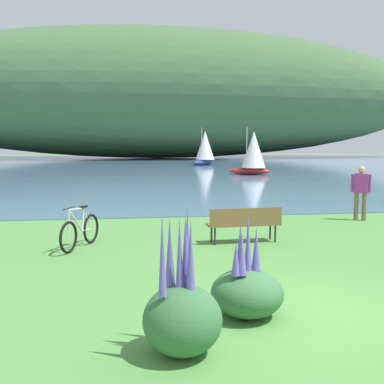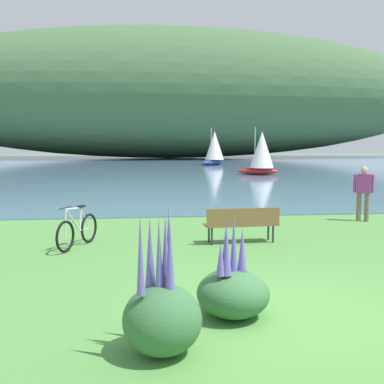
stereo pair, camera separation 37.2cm
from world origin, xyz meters
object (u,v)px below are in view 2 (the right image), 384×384
Objects in this scene: sailboat_nearest_to_shore at (261,152)px; sailboat_mid_bay at (214,148)px; park_bench_near_camera at (242,222)px; bicycle_leaning_near_bench at (78,230)px; person_at_shoreline at (363,190)px.

sailboat_nearest_to_shore is 0.88× the size of sailboat_mid_bay.
park_bench_near_camera is 1.10× the size of bicycle_leaning_near_bench.
park_bench_near_camera is 1.07× the size of person_at_shoreline.
bicycle_leaning_near_bench is 8.77m from person_at_shoreline.
bicycle_leaning_near_bench is at bearing -162.09° from person_at_shoreline.
bicycle_leaning_near_bench is 0.46× the size of sailboat_nearest_to_shore.
bicycle_leaning_near_bench is 0.97× the size of person_at_shoreline.
sailboat_mid_bay reaches higher than person_at_shoreline.
sailboat_mid_bay is at bearing 76.53° from bicycle_leaning_near_bench.
bicycle_leaning_near_bench is at bearing -179.52° from park_bench_near_camera.
sailboat_nearest_to_shore is at bearing 74.12° from park_bench_near_camera.
park_bench_near_camera is 23.88m from sailboat_nearest_to_shore.
sailboat_nearest_to_shore is at bearing 84.07° from person_at_shoreline.
park_bench_near_camera is 5.18m from person_at_shoreline.
bicycle_leaning_near_bench is 0.40× the size of sailboat_mid_bay.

